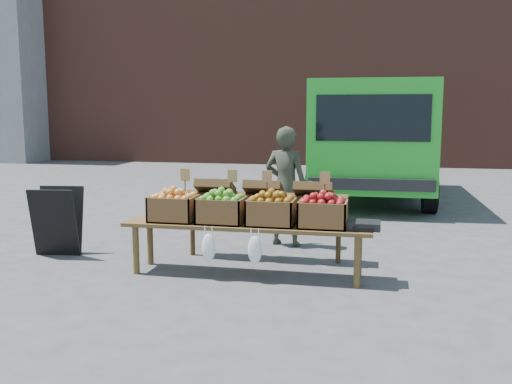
% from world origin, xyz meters
% --- Properties ---
extents(ground, '(80.00, 80.00, 0.00)m').
position_xyz_m(ground, '(0.00, 0.00, 0.00)').
color(ground, '#454548').
extents(brick_building, '(24.00, 4.00, 10.00)m').
position_xyz_m(brick_building, '(0.00, 15.00, 5.00)').
color(brick_building, brown).
rests_on(brick_building, ground).
extents(delivery_van, '(2.46, 5.21, 2.31)m').
position_xyz_m(delivery_van, '(1.57, 6.19, 1.16)').
color(delivery_van, green).
rests_on(delivery_van, ground).
extents(vendor, '(0.64, 0.49, 1.59)m').
position_xyz_m(vendor, '(0.54, 1.68, 0.79)').
color(vendor, '#2E3327').
rests_on(vendor, ground).
extents(chalkboard_sign, '(0.60, 0.38, 0.86)m').
position_xyz_m(chalkboard_sign, '(-2.15, 0.55, 0.43)').
color(chalkboard_sign, black).
rests_on(chalkboard_sign, ground).
extents(back_table, '(2.10, 0.44, 1.04)m').
position_xyz_m(back_table, '(0.39, 0.90, 0.52)').
color(back_table, '#3F2B15').
rests_on(back_table, ground).
extents(display_bench, '(2.70, 0.56, 0.57)m').
position_xyz_m(display_bench, '(0.35, 0.18, 0.28)').
color(display_bench, brown).
rests_on(display_bench, ground).
extents(crate_golden_apples, '(0.50, 0.40, 0.28)m').
position_xyz_m(crate_golden_apples, '(-0.48, 0.18, 0.71)').
color(crate_golden_apples, '#BC8A1E').
rests_on(crate_golden_apples, display_bench).
extents(crate_russet_pears, '(0.50, 0.40, 0.28)m').
position_xyz_m(crate_russet_pears, '(0.07, 0.18, 0.71)').
color(crate_russet_pears, '#367F1A').
rests_on(crate_russet_pears, display_bench).
extents(crate_red_apples, '(0.50, 0.40, 0.28)m').
position_xyz_m(crate_red_apples, '(0.62, 0.18, 0.71)').
color(crate_red_apples, '#88530E').
rests_on(crate_red_apples, display_bench).
extents(crate_green_apples, '(0.50, 0.40, 0.28)m').
position_xyz_m(crate_green_apples, '(1.17, 0.18, 0.71)').
color(crate_green_apples, maroon).
rests_on(crate_green_apples, display_bench).
extents(weighing_scale, '(0.34, 0.30, 0.08)m').
position_xyz_m(weighing_scale, '(1.60, 0.18, 0.61)').
color(weighing_scale, black).
rests_on(weighing_scale, display_bench).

